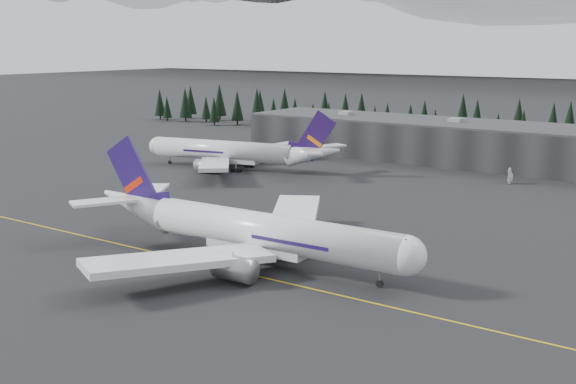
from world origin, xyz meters
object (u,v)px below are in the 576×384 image
Objects in this scene: terminal at (485,144)px; jet_parked at (239,152)px; jet_main at (244,229)px; gse_vehicle_a at (282,160)px; gse_vehicle_b at (510,181)px.

jet_parked is at bearing -137.81° from terminal.
jet_main reaches higher than terminal.
jet_main is at bearing 118.09° from jet_parked.
jet_main is 13.35× the size of gse_vehicle_a.
gse_vehicle_b is at bearing -20.49° from gse_vehicle_a.
gse_vehicle_a is at bearing -148.67° from terminal.
jet_main reaches higher than jet_parked.
jet_parked is 77.22m from gse_vehicle_b.
terminal is 63.17m from gse_vehicle_a.
gse_vehicle_b is (16.87, -26.38, -5.56)m from terminal.
terminal is 121.28m from jet_main.
gse_vehicle_b is at bearing -57.40° from terminal.
jet_parked is at bearing 127.71° from jet_main.
terminal is at bearing -149.49° from jet_parked.
jet_parked is (-58.52, 70.32, -0.37)m from jet_main.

